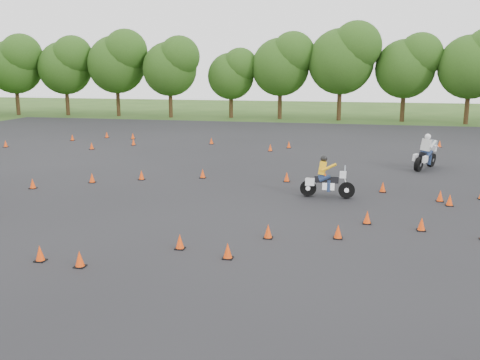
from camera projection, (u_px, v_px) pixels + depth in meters
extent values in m
plane|color=#2D5119|center=(214.00, 242.00, 17.14)|extent=(140.00, 140.00, 0.00)
plane|color=black|center=(250.00, 198.00, 22.87)|extent=(62.00, 62.00, 0.00)
cone|color=#FD450A|center=(203.00, 174.00, 26.83)|extent=(0.26, 0.26, 0.45)
cone|color=#FD450A|center=(268.00, 232.00, 17.46)|extent=(0.26, 0.26, 0.45)
cone|color=#FD450A|center=(440.00, 196.00, 22.19)|extent=(0.26, 0.26, 0.45)
cone|color=#FD450A|center=(180.00, 242.00, 16.44)|extent=(0.26, 0.26, 0.45)
cone|color=#FD450A|center=(289.00, 145.00, 36.61)|extent=(0.26, 0.26, 0.45)
cone|color=#FD450A|center=(440.00, 144.00, 37.02)|extent=(0.26, 0.26, 0.45)
cone|color=#FD450A|center=(211.00, 141.00, 38.46)|extent=(0.26, 0.26, 0.45)
cone|color=#FD450A|center=(270.00, 148.00, 35.28)|extent=(0.26, 0.26, 0.45)
cone|color=#FD450A|center=(228.00, 251.00, 15.62)|extent=(0.26, 0.26, 0.45)
cone|color=#FD450A|center=(92.00, 178.00, 25.77)|extent=(0.26, 0.26, 0.45)
cone|color=#FD450A|center=(383.00, 187.00, 23.84)|extent=(0.26, 0.26, 0.45)
cone|color=#FD450A|center=(72.00, 138.00, 40.25)|extent=(0.26, 0.26, 0.45)
cone|color=#FD450A|center=(142.00, 175.00, 26.43)|extent=(0.26, 0.26, 0.45)
cone|color=#FD450A|center=(338.00, 232.00, 17.43)|extent=(0.26, 0.26, 0.45)
cone|color=#FD450A|center=(107.00, 135.00, 41.83)|extent=(0.26, 0.26, 0.45)
cone|color=#FD450A|center=(33.00, 184.00, 24.53)|extent=(0.26, 0.26, 0.45)
cone|color=#FD450A|center=(92.00, 146.00, 36.05)|extent=(0.26, 0.26, 0.45)
cone|color=#FD450A|center=(133.00, 136.00, 41.11)|extent=(0.26, 0.26, 0.45)
cone|color=#FD450A|center=(422.00, 224.00, 18.26)|extent=(0.26, 0.26, 0.45)
cone|color=#FD450A|center=(450.00, 200.00, 21.51)|extent=(0.26, 0.26, 0.45)
cone|color=#FD450A|center=(367.00, 218.00, 19.07)|extent=(0.26, 0.26, 0.45)
cone|color=#FD450A|center=(325.00, 178.00, 25.80)|extent=(0.26, 0.26, 0.45)
cone|color=#FD450A|center=(40.00, 254.00, 15.41)|extent=(0.26, 0.26, 0.45)
cone|color=#FD450A|center=(80.00, 259.00, 14.96)|extent=(0.26, 0.26, 0.45)
cone|color=#FD450A|center=(6.00, 144.00, 37.00)|extent=(0.26, 0.26, 0.45)
cone|color=#FD450A|center=(287.00, 177.00, 26.00)|extent=(0.26, 0.26, 0.45)
cone|color=#FD450A|center=(133.00, 142.00, 37.90)|extent=(0.26, 0.26, 0.45)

